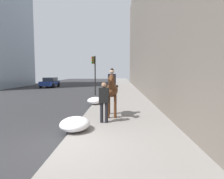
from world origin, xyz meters
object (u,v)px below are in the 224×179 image
at_px(pedestrian_greeting, 104,100).
at_px(mounted_horse_near, 112,89).
at_px(traffic_light_near_curb, 94,69).
at_px(car_near_lane, 50,82).

bearing_deg(pedestrian_greeting, mounted_horse_near, -9.95).
bearing_deg(traffic_light_near_curb, pedestrian_greeting, -170.88).
bearing_deg(traffic_light_near_curb, car_near_lane, 39.01).
relative_size(mounted_horse_near, traffic_light_near_curb, 0.61).
bearing_deg(mounted_horse_near, traffic_light_near_curb, -169.08).
height_order(mounted_horse_near, pedestrian_greeting, mounted_horse_near).
bearing_deg(traffic_light_near_curb, mounted_horse_near, -168.19).
bearing_deg(car_near_lane, pedestrian_greeting, 24.14).
xyz_separation_m(pedestrian_greeting, traffic_light_near_curb, (11.17, 1.79, 1.44)).
distance_m(car_near_lane, traffic_light_near_curb, 12.30).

